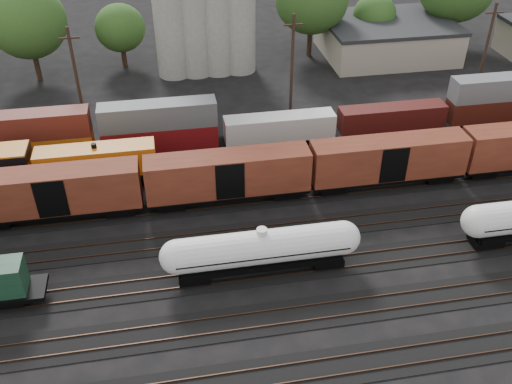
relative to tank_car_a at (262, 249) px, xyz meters
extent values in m
plane|color=black|center=(-3.43, 5.00, -2.49)|extent=(600.00, 600.00, 0.00)
cube|color=black|center=(-3.43, -10.00, -2.45)|extent=(180.00, 3.20, 0.08)
cube|color=#382319|center=(-3.43, -9.28, -2.37)|extent=(180.00, 0.08, 0.16)
cube|color=black|center=(-3.43, -5.00, -2.45)|extent=(180.00, 3.20, 0.08)
cube|color=#382319|center=(-3.43, -5.72, -2.37)|extent=(180.00, 0.08, 0.16)
cube|color=#382319|center=(-3.43, -4.28, -2.37)|extent=(180.00, 0.08, 0.16)
cube|color=black|center=(-3.43, 0.00, -2.45)|extent=(180.00, 3.20, 0.08)
cube|color=#382319|center=(-3.43, -0.72, -2.37)|extent=(180.00, 0.08, 0.16)
cube|color=#382319|center=(-3.43, 0.72, -2.37)|extent=(180.00, 0.08, 0.16)
cube|color=black|center=(-3.43, 5.00, -2.45)|extent=(180.00, 3.20, 0.08)
cube|color=#382319|center=(-3.43, 4.28, -2.37)|extent=(180.00, 0.08, 0.16)
cube|color=#382319|center=(-3.43, 5.72, -2.37)|extent=(180.00, 0.08, 0.16)
cube|color=black|center=(-3.43, 10.00, -2.45)|extent=(180.00, 3.20, 0.08)
cube|color=#382319|center=(-3.43, 9.28, -2.37)|extent=(180.00, 0.08, 0.16)
cube|color=#382319|center=(-3.43, 10.72, -2.37)|extent=(180.00, 0.08, 0.16)
cube|color=black|center=(-3.43, 15.00, -2.45)|extent=(180.00, 3.20, 0.08)
cube|color=#382319|center=(-3.43, 14.28, -2.37)|extent=(180.00, 0.08, 0.16)
cube|color=#382319|center=(-3.43, 15.72, -2.37)|extent=(180.00, 0.08, 0.16)
cube|color=black|center=(-3.43, 20.00, -2.45)|extent=(180.00, 3.20, 0.08)
cube|color=#382319|center=(-3.43, 19.28, -2.37)|extent=(180.00, 0.08, 0.16)
cube|color=#382319|center=(-3.43, 20.72, -2.37)|extent=(180.00, 0.08, 0.16)
cube|color=black|center=(-19.30, 0.00, -1.88)|extent=(2.40, 1.85, 0.65)
cylinder|color=white|center=(0.00, 0.00, 0.19)|extent=(13.18, 2.72, 2.72)
sphere|color=white|center=(-6.59, 0.00, 0.19)|extent=(2.72, 2.72, 2.72)
sphere|color=white|center=(6.59, 0.00, 0.19)|extent=(2.72, 2.72, 2.72)
cylinder|color=white|center=(0.00, 0.00, 1.74)|extent=(0.84, 0.84, 0.47)
cube|color=black|center=(0.00, 0.00, 0.19)|extent=(13.48, 2.85, 0.07)
cube|color=black|center=(0.00, 0.00, -1.31)|extent=(12.74, 2.06, 0.47)
cube|color=black|center=(-5.39, 0.00, -1.87)|extent=(2.43, 1.87, 0.66)
cube|color=black|center=(5.39, 0.00, -1.87)|extent=(2.43, 1.87, 0.66)
sphere|color=white|center=(18.14, 0.00, 0.24)|extent=(2.77, 2.77, 2.77)
cube|color=black|center=(19.36, 0.00, -1.86)|extent=(2.48, 1.91, 0.67)
cube|color=black|center=(-15.51, 15.00, -1.15)|extent=(18.63, 3.00, 0.41)
cube|color=black|center=(-15.51, 15.00, -1.62)|extent=(5.18, 2.28, 0.83)
cube|color=#C76A11|center=(-13.27, 15.00, 0.45)|extent=(11.18, 2.48, 2.79)
cube|color=#C76A11|center=(-21.10, 15.00, 0.76)|extent=(3.73, 3.00, 3.42)
cube|color=black|center=(-21.10, 15.00, 1.85)|extent=(3.83, 3.11, 0.93)
cylinder|color=black|center=(-13.27, 15.00, 2.00)|extent=(0.52, 0.52, 0.52)
cube|color=black|center=(-21.47, 15.00, -1.83)|extent=(2.69, 2.07, 0.72)
cube|color=black|center=(-9.55, 15.00, -1.83)|extent=(2.69, 2.07, 0.72)
cube|color=black|center=(-16.67, 10.00, -1.29)|extent=(15.00, 2.60, 0.40)
cube|color=#602517|center=(-16.67, 10.00, 0.81)|extent=(15.00, 2.90, 3.80)
cube|color=black|center=(-1.27, 10.00, -1.29)|extent=(15.00, 2.60, 0.40)
cube|color=#602517|center=(-1.27, 10.00, 0.81)|extent=(15.00, 2.90, 3.80)
cube|color=black|center=(14.13, 10.00, -1.29)|extent=(15.00, 2.60, 0.40)
cube|color=#602517|center=(14.13, 10.00, 0.81)|extent=(15.00, 2.90, 3.80)
cube|color=black|center=(-3.43, 20.00, -1.99)|extent=(160.00, 2.60, 0.60)
cube|color=#BC6013|center=(-19.90, 20.00, -0.39)|extent=(12.00, 2.40, 2.60)
cube|color=#551C14|center=(-19.90, 20.00, 2.21)|extent=(12.00, 2.40, 2.60)
cube|color=maroon|center=(-7.10, 20.00, -0.39)|extent=(12.00, 2.40, 2.60)
cube|color=#4F5254|center=(-7.10, 20.00, 2.21)|extent=(12.00, 2.40, 2.60)
cube|color=silver|center=(5.70, 20.00, -0.39)|extent=(12.00, 2.40, 2.60)
cube|color=#42110F|center=(18.50, 20.00, -0.39)|extent=(12.00, 2.40, 2.60)
cube|color=#42160F|center=(31.30, 20.00, -0.39)|extent=(12.00, 2.40, 2.60)
cube|color=#5D5F62|center=(31.30, 20.00, 2.21)|extent=(12.00, 2.40, 2.60)
cylinder|color=gray|center=(-4.43, 41.00, 6.51)|extent=(4.40, 4.40, 18.00)
cylinder|color=gray|center=(-1.43, 41.00, 6.51)|extent=(4.40, 4.40, 18.00)
cylinder|color=gray|center=(1.57, 41.00, 6.51)|extent=(4.40, 4.40, 18.00)
cylinder|color=gray|center=(4.57, 41.00, 6.51)|extent=(4.40, 4.40, 18.00)
cube|color=#9E937F|center=(26.57, 43.00, -0.19)|extent=(18.00, 14.00, 4.60)
cube|color=#232326|center=(26.57, 43.00, 2.36)|extent=(18.36, 14.28, 0.50)
cylinder|color=black|center=(-22.49, 42.51, -0.66)|extent=(0.70, 0.70, 3.66)
ellipsoid|color=#325820|center=(-22.49, 42.51, 5.48)|extent=(9.93, 9.93, 9.41)
cylinder|color=black|center=(-11.23, 45.38, -1.23)|extent=(0.70, 0.70, 2.51)
ellipsoid|color=#325820|center=(-11.23, 45.38, 2.99)|extent=(6.82, 6.82, 6.47)
cylinder|color=black|center=(1.43, 43.14, -1.33)|extent=(0.70, 0.70, 2.31)
ellipsoid|color=#325820|center=(1.43, 43.14, 2.55)|extent=(6.28, 6.28, 5.95)
cylinder|color=black|center=(15.45, 44.70, -0.58)|extent=(0.70, 0.70, 3.82)
cylinder|color=black|center=(25.36, 45.69, -1.33)|extent=(0.70, 0.70, 2.32)
ellipsoid|color=#325820|center=(25.36, 45.69, 2.57)|extent=(6.31, 6.31, 5.98)
cylinder|color=black|center=(37.38, 45.32, -0.45)|extent=(0.70, 0.70, 4.09)
cylinder|color=black|center=(-15.43, 27.00, 3.51)|extent=(0.36, 0.36, 12.00)
cube|color=black|center=(-15.43, 27.00, 8.31)|extent=(2.20, 0.18, 0.18)
cylinder|color=black|center=(8.57, 27.00, 3.51)|extent=(0.36, 0.36, 12.00)
cube|color=black|center=(8.57, 27.00, 8.31)|extent=(2.20, 0.18, 0.18)
cylinder|color=black|center=(32.57, 27.00, 3.51)|extent=(0.36, 0.36, 12.00)
cube|color=black|center=(32.57, 27.00, 8.31)|extent=(2.20, 0.18, 0.18)
camera|label=1|loc=(-6.41, -33.30, 29.07)|focal=40.00mm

